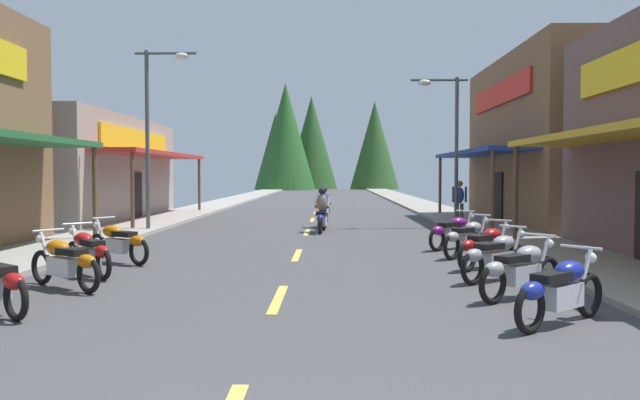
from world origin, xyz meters
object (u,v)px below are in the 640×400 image
(motorcycle_parked_right_1, at_px, (520,269))
(motorcycle_parked_left_3, at_px, (118,242))
(motorcycle_parked_right_5, at_px, (453,231))
(rider_cruising_lead, at_px, (322,214))
(streetlamp_right, at_px, (448,129))
(motorcycle_parked_right_3, at_px, (486,246))
(pedestrian_browsing, at_px, (459,200))
(streetlamp_left, at_px, (156,114))
(motorcycle_parked_left_2, at_px, (88,252))
(motorcycle_parked_right_2, at_px, (496,256))
(motorcycle_parked_right_0, at_px, (560,290))
(motorcycle_parked_left_1, at_px, (65,262))
(rider_cruising_trailing, at_px, (324,210))
(motorcycle_parked_right_4, at_px, (468,237))

(motorcycle_parked_right_1, height_order, motorcycle_parked_left_3, same)
(motorcycle_parked_right_5, bearing_deg, rider_cruising_lead, 82.75)
(streetlamp_right, bearing_deg, motorcycle_parked_right_3, -95.61)
(motorcycle_parked_right_5, distance_m, pedestrian_browsing, 7.92)
(motorcycle_parked_left_3, bearing_deg, streetlamp_left, -46.17)
(motorcycle_parked_left_2, xyz_separation_m, pedestrian_browsing, (9.81, 12.45, 0.55))
(motorcycle_parked_right_1, xyz_separation_m, motorcycle_parked_right_2, (0.05, 1.75, 0.00))
(motorcycle_parked_left_2, bearing_deg, motorcycle_parked_right_0, -160.09)
(motorcycle_parked_right_0, distance_m, motorcycle_parked_right_1, 1.86)
(motorcycle_parked_left_1, bearing_deg, motorcycle_parked_left_2, -47.74)
(motorcycle_parked_left_1, height_order, rider_cruising_lead, rider_cruising_lead)
(streetlamp_right, xyz_separation_m, motorcycle_parked_right_2, (-1.25, -12.43, -3.27))
(motorcycle_parked_right_1, distance_m, motorcycle_parked_left_2, 8.24)
(streetlamp_left, relative_size, motorcycle_parked_right_5, 3.90)
(streetlamp_right, bearing_deg, motorcycle_parked_left_3, -132.52)
(streetlamp_right, relative_size, rider_cruising_lead, 2.66)
(motorcycle_parked_right_2, xyz_separation_m, motorcycle_parked_right_5, (0.16, 5.21, 0.00))
(motorcycle_parked_right_0, height_order, motorcycle_parked_left_2, same)
(streetlamp_right, height_order, motorcycle_parked_right_3, streetlamp_right)
(motorcycle_parked_right_0, xyz_separation_m, motorcycle_parked_right_5, (0.21, 8.81, 0.00))
(pedestrian_browsing, bearing_deg, rider_cruising_trailing, 111.27)
(motorcycle_parked_right_3, height_order, pedestrian_browsing, pedestrian_browsing)
(streetlamp_left, distance_m, motorcycle_parked_right_2, 14.33)
(motorcycle_parked_left_1, bearing_deg, motorcycle_parked_right_1, -149.00)
(streetlamp_left, bearing_deg, rider_cruising_lead, -1.37)
(rider_cruising_trailing, bearing_deg, motorcycle_parked_right_1, -169.30)
(streetlamp_left, relative_size, motorcycle_parked_right_0, 3.76)
(motorcycle_parked_right_5, distance_m, rider_cruising_lead, 6.16)
(streetlamp_right, xyz_separation_m, motorcycle_parked_left_2, (-9.24, -11.95, -3.27))
(motorcycle_parked_right_3, height_order, motorcycle_parked_left_3, same)
(motorcycle_parked_left_1, height_order, pedestrian_browsing, pedestrian_browsing)
(motorcycle_parked_left_2, bearing_deg, motorcycle_parked_right_4, -112.45)
(motorcycle_parked_right_0, height_order, rider_cruising_lead, rider_cruising_lead)
(motorcycle_parked_right_0, height_order, pedestrian_browsing, pedestrian_browsing)
(streetlamp_right, height_order, motorcycle_parked_left_2, streetlamp_right)
(motorcycle_parked_right_5, xyz_separation_m, motorcycle_parked_left_3, (-8.16, -2.86, 0.00))
(motorcycle_parked_right_1, height_order, rider_cruising_trailing, rider_cruising_trailing)
(motorcycle_parked_right_2, bearing_deg, rider_cruising_lead, 68.31)
(motorcycle_parked_right_4, bearing_deg, motorcycle_parked_left_2, 154.08)
(motorcycle_parked_right_1, xyz_separation_m, rider_cruising_trailing, (-3.38, 13.95, 0.17))
(motorcycle_parked_right_0, relative_size, motorcycle_parked_right_4, 1.04)
(motorcycle_parked_right_4, bearing_deg, motorcycle_parked_right_0, -138.39)
(motorcycle_parked_right_0, xyz_separation_m, motorcycle_parked_left_3, (-7.94, 5.95, 0.00))
(motorcycle_parked_left_1, height_order, rider_cruising_trailing, rider_cruising_trailing)
(motorcycle_parked_right_1, distance_m, motorcycle_parked_right_5, 6.96)
(motorcycle_parked_right_5, distance_m, motorcycle_parked_left_1, 10.12)
(motorcycle_parked_right_2, relative_size, motorcycle_parked_right_3, 1.07)
(motorcycle_parked_right_4, relative_size, motorcycle_parked_left_2, 0.99)
(streetlamp_left, height_order, motorcycle_parked_right_1, streetlamp_left)
(motorcycle_parked_right_3, relative_size, rider_cruising_trailing, 0.74)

